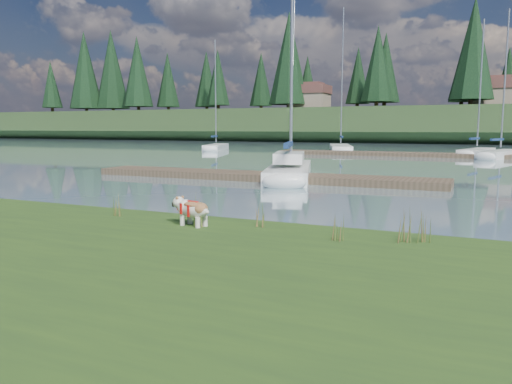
% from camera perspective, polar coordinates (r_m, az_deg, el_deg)
% --- Properties ---
extents(ground, '(200.00, 200.00, 0.00)m').
position_cam_1_polar(ground, '(41.35, 17.56, 3.90)').
color(ground, '#7A99A7').
rests_on(ground, ground).
extents(bank, '(60.00, 9.00, 0.35)m').
position_cam_1_polar(bank, '(7.35, -19.82, -9.88)').
color(bank, '#2B4819').
rests_on(bank, ground).
extents(ridge, '(200.00, 20.00, 5.00)m').
position_cam_1_polar(ridge, '(84.13, 21.24, 7.07)').
color(ridge, '#22361A').
rests_on(ridge, ground).
extents(bulldog, '(0.94, 0.49, 0.55)m').
position_cam_1_polar(bulldog, '(10.01, -7.27, -1.89)').
color(bulldog, silver).
rests_on(bulldog, bank).
extents(sailboat_main, '(4.34, 9.04, 12.83)m').
position_cam_1_polar(sailboat_main, '(23.59, 3.98, 2.84)').
color(sailboat_main, white).
rests_on(sailboat_main, ground).
extents(dock_near, '(16.00, 2.00, 0.30)m').
position_cam_1_polar(dock_near, '(22.01, 0.29, 1.82)').
color(dock_near, '#4C3D2C').
rests_on(dock_near, ground).
extents(dock_far, '(26.00, 2.20, 0.30)m').
position_cam_1_polar(dock_far, '(41.15, 20.34, 3.97)').
color(dock_far, '#4C3D2C').
rests_on(dock_far, ground).
extents(sailboat_bg_0, '(3.76, 7.57, 10.92)m').
position_cam_1_polar(sailboat_bg_0, '(51.24, -4.45, 5.20)').
color(sailboat_bg_0, white).
rests_on(sailboat_bg_0, ground).
extents(sailboat_bg_1, '(4.52, 9.30, 13.56)m').
position_cam_1_polar(sailboat_bg_1, '(50.00, 9.59, 5.07)').
color(sailboat_bg_1, white).
rests_on(sailboat_bg_1, ground).
extents(sailboat_bg_2, '(3.03, 7.26, 10.81)m').
position_cam_1_polar(sailboat_bg_2, '(44.67, 24.10, 4.26)').
color(sailboat_bg_2, white).
rests_on(sailboat_bg_2, ground).
extents(sailboat_bg_3, '(3.75, 7.45, 10.92)m').
position_cam_1_polar(sailboat_bg_3, '(42.23, 26.40, 3.98)').
color(sailboat_bg_3, white).
rests_on(sailboat_bg_3, ground).
extents(weed_0, '(0.17, 0.14, 0.68)m').
position_cam_1_polar(weed_0, '(9.87, -6.59, -2.37)').
color(weed_0, '#475B23').
rests_on(weed_0, bank).
extents(weed_1, '(0.17, 0.14, 0.48)m').
position_cam_1_polar(weed_1, '(9.88, 0.58, -2.80)').
color(weed_1, '#475B23').
rests_on(weed_1, bank).
extents(weed_2, '(0.17, 0.14, 0.77)m').
position_cam_1_polar(weed_2, '(8.82, 16.63, -3.56)').
color(weed_2, '#475B23').
rests_on(weed_2, bank).
extents(weed_3, '(0.17, 0.14, 0.57)m').
position_cam_1_polar(weed_3, '(11.38, -15.60, -1.53)').
color(weed_3, '#475B23').
rests_on(weed_3, bank).
extents(weed_4, '(0.17, 0.14, 0.50)m').
position_cam_1_polar(weed_4, '(8.78, 9.46, -4.15)').
color(weed_4, '#475B23').
rests_on(weed_4, bank).
extents(weed_5, '(0.17, 0.14, 0.59)m').
position_cam_1_polar(weed_5, '(8.98, 18.85, -3.95)').
color(weed_5, '#475B23').
rests_on(weed_5, bank).
extents(mud_lip, '(60.00, 0.50, 0.14)m').
position_cam_1_polar(mud_lip, '(10.85, -3.37, -4.47)').
color(mud_lip, '#33281C').
rests_on(mud_lip, ground).
extents(conifer_0, '(5.72, 5.72, 14.15)m').
position_cam_1_polar(conifer_0, '(98.92, -13.39, 13.24)').
color(conifer_0, '#382619').
rests_on(conifer_0, ridge).
extents(conifer_1, '(4.40, 4.40, 11.30)m').
position_cam_1_polar(conifer_1, '(93.94, -4.37, 12.90)').
color(conifer_1, '#382619').
rests_on(conifer_1, ridge).
extents(conifer_2, '(6.60, 6.60, 16.05)m').
position_cam_1_polar(conifer_2, '(85.22, 3.78, 15.00)').
color(conifer_2, '#382619').
rests_on(conifer_2, ridge).
extents(conifer_3, '(4.84, 4.84, 12.25)m').
position_cam_1_polar(conifer_3, '(84.85, 14.56, 13.59)').
color(conifer_3, '#382619').
rests_on(conifer_3, ridge).
extents(conifer_4, '(6.16, 6.16, 15.10)m').
position_cam_1_polar(conifer_4, '(77.76, 23.59, 14.81)').
color(conifer_4, '#382619').
rests_on(conifer_4, ridge).
extents(house_0, '(6.30, 5.30, 4.65)m').
position_cam_1_polar(house_0, '(85.50, 6.14, 10.76)').
color(house_0, gray).
rests_on(house_0, ridge).
extents(house_1, '(6.30, 5.30, 4.65)m').
position_cam_1_polar(house_1, '(82.15, 25.57, 10.22)').
color(house_1, gray).
rests_on(house_1, ridge).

